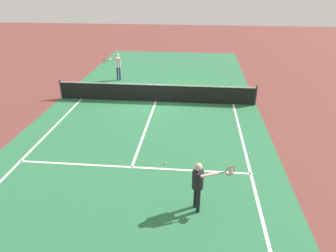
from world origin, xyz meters
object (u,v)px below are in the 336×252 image
net (156,93)px  player_far (118,64)px  tennis_ball_near_net (154,113)px  tennis_ball_mid_court (165,163)px  player_near (199,182)px

net → player_far: bearing=129.0°
player_far → tennis_ball_near_net: (3.07, -5.29, -1.05)m
tennis_ball_near_net → net: bearing=95.3°
net → tennis_ball_near_net: bearing=-84.7°
net → tennis_ball_mid_court: 6.20m
player_far → tennis_ball_near_net: bearing=-59.9°
player_near → player_far: bearing=113.7°
tennis_ball_near_net → tennis_ball_mid_court: (1.00, -4.39, 0.00)m
player_far → net: bearing=-51.0°
player_near → tennis_ball_mid_court: bearing=117.1°
net → tennis_ball_mid_court: bearing=-79.2°
player_near → net: bearing=105.5°
player_far → tennis_ball_near_net: 6.21m
tennis_ball_near_net → player_near: bearing=-72.0°
player_far → tennis_ball_mid_court: bearing=-67.2°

